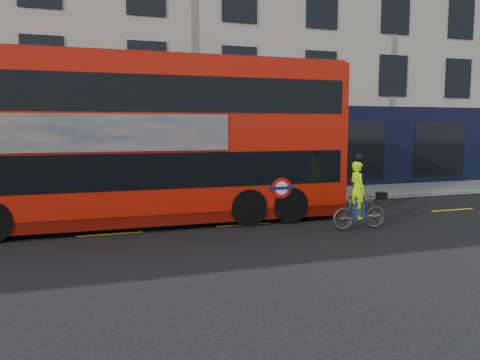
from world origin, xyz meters
name	(u,v)px	position (x,y,z in m)	size (l,w,h in m)	color
ground	(262,235)	(0.00, 0.00, 0.00)	(120.00, 120.00, 0.00)	black
pavement	(205,199)	(0.00, 6.50, 0.06)	(60.00, 3.00, 0.12)	slate
kerb	(214,205)	(0.00, 5.00, 0.07)	(60.00, 0.12, 0.13)	gray
building_terrace	(173,40)	(0.00, 12.94, 7.49)	(50.00, 10.07, 15.00)	#A5A39C
road_edge_line	(216,208)	(0.00, 4.70, 0.00)	(58.00, 0.10, 0.01)	silver
lane_dashes	(244,225)	(0.00, 1.50, 0.00)	(58.00, 0.12, 0.01)	yellow
bus	(145,140)	(-2.83, 2.66, 2.60)	(12.63, 3.06, 5.07)	#B71507
cyclist	(359,204)	(2.99, -0.17, 0.74)	(1.74, 0.61, 2.22)	#424447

